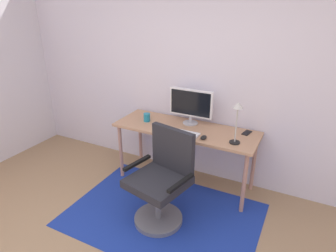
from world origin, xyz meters
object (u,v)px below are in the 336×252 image
monitor (191,104)px  keyboard (180,132)px  desk (185,134)px  coffee_cup (147,117)px  cell_phone (247,133)px  desk_lamp (237,115)px  office_chair (162,183)px  computer_mouse (204,137)px

monitor → keyboard: size_ratio=1.22×
desk → keyboard: 0.18m
coffee_cup → cell_phone: bearing=9.6°
desk_lamp → office_chair: bearing=-133.2°
monitor → cell_phone: monitor is taller
coffee_cup → office_chair: 0.96m
computer_mouse → desk_lamp: (0.32, 0.05, 0.29)m
coffee_cup → desk: bearing=2.7°
keyboard → desk_lamp: desk_lamp is taller
cell_phone → desk_lamp: desk_lamp is taller
office_chair → monitor: bearing=107.2°
monitor → keyboard: (0.01, -0.31, -0.23)m
computer_mouse → cell_phone: 0.52m
computer_mouse → office_chair: bearing=-113.0°
keyboard → monitor: bearing=92.1°
monitor → office_chair: 1.02m
office_chair → computer_mouse: bearing=79.5°
keyboard → cell_phone: 0.74m
desk → coffee_cup: bearing=-177.3°
keyboard → coffee_cup: coffee_cup is taller
desk_lamp → desk: bearing=168.2°
keyboard → computer_mouse: (0.28, -0.02, 0.01)m
desk → cell_phone: size_ratio=11.91×
office_chair → desk_lamp: bearing=59.4°
keyboard → cell_phone: size_ratio=3.07×
coffee_cup → monitor: bearing=19.1°
desk → monitor: (-0.00, 0.15, 0.32)m
desk → keyboard: keyboard is taller
monitor → desk_lamp: bearing=-24.2°
desk_lamp → office_chair: 1.01m
monitor → coffee_cup: monitor is taller
desk → computer_mouse: 0.35m
keyboard → coffee_cup: size_ratio=4.32×
computer_mouse → coffee_cup: 0.81m
keyboard → cell_phone: (0.66, 0.33, -0.00)m
cell_phone → monitor: bearing=-167.0°
computer_mouse → cell_phone: computer_mouse is taller
monitor → coffee_cup: size_ratio=5.28×
coffee_cup → cell_phone: coffee_cup is taller
monitor → desk: bearing=-88.5°
keyboard → desk_lamp: (0.60, 0.03, 0.30)m
desk → keyboard: size_ratio=3.88×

